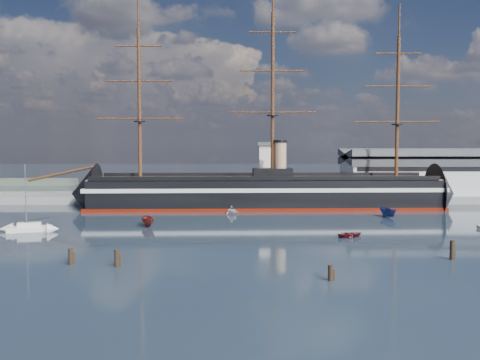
{
  "coord_description": "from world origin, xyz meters",
  "views": [
    {
      "loc": [
        -5.1,
        -77.3,
        16.97
      ],
      "look_at": [
        -4.56,
        35.0,
        9.0
      ],
      "focal_mm": 40.0,
      "sensor_mm": 36.0,
      "label": 1
    }
  ],
  "objects": [
    {
      "name": "piling_near_right",
      "position": [
        25.92,
        -1.26,
        0.0
      ],
      "size": [
        0.64,
        0.64,
        3.51
      ],
      "primitive_type": "cylinder",
      "color": "black",
      "rests_on": "ground"
    },
    {
      "name": "quay",
      "position": [
        10.0,
        76.0,
        0.0
      ],
      "size": [
        180.0,
        18.0,
        2.0
      ],
      "primitive_type": "cube",
      "color": "slate",
      "rests_on": "ground"
    },
    {
      "name": "warship",
      "position": [
        0.16,
        60.0,
        4.04
      ],
      "size": [
        113.12,
        18.96,
        53.94
      ],
      "rotation": [
        0.0,
        0.0,
        0.03
      ],
      "color": "black",
      "rests_on": "ground"
    },
    {
      "name": "piling_near_left",
      "position": [
        -21.58,
        -5.37,
        0.0
      ],
      "size": [
        0.64,
        0.64,
        3.05
      ],
      "primitive_type": "cylinder",
      "color": "black",
      "rests_on": "ground"
    },
    {
      "name": "piling_extra",
      "position": [
        -28.22,
        -4.19,
        0.0
      ],
      "size": [
        0.64,
        0.64,
        3.0
      ],
      "primitive_type": "cylinder",
      "color": "black",
      "rests_on": "ground"
    },
    {
      "name": "sailboat",
      "position": [
        -44.58,
        23.17,
        0.82
      ],
      "size": [
        8.34,
        4.36,
        12.81
      ],
      "rotation": [
        0.0,
        0.0,
        0.26
      ],
      "color": "silver",
      "rests_on": "ground"
    },
    {
      "name": "motorboat_b",
      "position": [
        15.26,
        17.29,
        0.0
      ],
      "size": [
        2.5,
        3.29,
        1.43
      ],
      "primitive_type": "imported",
      "rotation": [
        0.0,
        0.0,
        2.05
      ],
      "color": "maroon",
      "rests_on": "ground"
    },
    {
      "name": "warehouse",
      "position": [
        58.0,
        80.0,
        7.98
      ],
      "size": [
        63.0,
        21.0,
        11.6
      ],
      "color": "#B7BABC",
      "rests_on": "ground"
    },
    {
      "name": "ground",
      "position": [
        0.0,
        40.0,
        0.0
      ],
      "size": [
        600.0,
        600.0,
        0.0
      ],
      "primitive_type": "plane",
      "color": "#19242D",
      "rests_on": "ground"
    },
    {
      "name": "piling_near_mid",
      "position": [
        6.33,
        -12.81,
        0.0
      ],
      "size": [
        0.64,
        0.64,
        2.64
      ],
      "primitive_type": "cylinder",
      "color": "black",
      "rests_on": "ground"
    },
    {
      "name": "motorboat_a",
      "position": [
        -23.1,
        29.57,
        0.0
      ],
      "size": [
        6.86,
        4.73,
        2.58
      ],
      "primitive_type": "imported",
      "rotation": [
        0.0,
        0.0,
        0.41
      ],
      "color": "maroon",
      "rests_on": "ground"
    },
    {
      "name": "quay_tower",
      "position": [
        3.0,
        73.0,
        9.75
      ],
      "size": [
        5.0,
        5.0,
        15.0
      ],
      "color": "silver",
      "rests_on": "ground"
    },
    {
      "name": "motorboat_f",
      "position": [
        29.14,
        42.55,
        0.0
      ],
      "size": [
        7.27,
        4.27,
        2.74
      ],
      "primitive_type": "imported",
      "rotation": [
        0.0,
        0.0,
        0.27
      ],
      "color": "navy",
      "rests_on": "ground"
    },
    {
      "name": "motorboat_d",
      "position": [
        -6.41,
        48.0,
        0.0
      ],
      "size": [
        6.42,
        5.32,
        2.18
      ],
      "primitive_type": "imported",
      "rotation": [
        0.0,
        0.0,
        0.55
      ],
      "color": "silver",
      "rests_on": "ground"
    }
  ]
}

